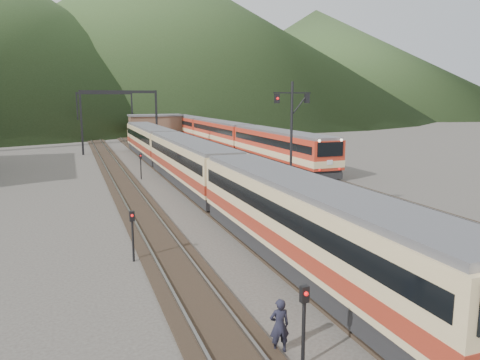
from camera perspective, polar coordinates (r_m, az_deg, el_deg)
name	(u,v)px	position (r m, az deg, el deg)	size (l,w,h in m)	color
track_main	(166,168)	(47.69, -9.00, 1.43)	(2.60, 200.00, 0.23)	black
track_far	(115,171)	(47.01, -14.99, 1.08)	(2.60, 200.00, 0.23)	black
track_second	(271,163)	(51.09, 3.76, 2.10)	(2.60, 200.00, 0.23)	black
platform	(225,164)	(47.09, -1.84, 1.97)	(8.00, 100.00, 1.00)	gray
gantry_near	(119,110)	(61.63, -14.49, 8.32)	(9.55, 0.25, 8.00)	black
gantry_far	(105,106)	(86.54, -16.14, 8.65)	(9.55, 0.25, 8.00)	black
station_shed	(156,123)	(85.67, -10.26, 6.86)	(9.40, 4.40, 3.10)	brown
hill_b	(149,34)	(241.41, -11.01, 17.12)	(220.00, 220.00, 75.00)	#304620
hill_c	(315,61)	(247.47, 9.10, 14.08)	(160.00, 160.00, 50.00)	#304620
main_train	(189,162)	(37.85, -6.21, 2.21)	(2.89, 59.33, 3.53)	#D9BE87
second_train	(221,133)	(67.71, -2.39, 5.74)	(2.96, 60.71, 3.61)	#B42E1C
signal_mast	(291,132)	(25.88, 6.29, 5.83)	(2.20, 0.19, 6.96)	black
short_signal_a	(304,315)	(12.94, 7.80, -15.99)	(0.23, 0.18, 2.27)	black
short_signal_b	(141,163)	(41.86, -12.02, 2.07)	(0.22, 0.16, 2.27)	black
short_signal_c	(132,229)	(20.98, -12.97, -5.87)	(0.23, 0.17, 2.27)	black
worker	(279,325)	(13.82, 4.82, -17.26)	(0.58, 0.38, 1.59)	#1D1D2D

